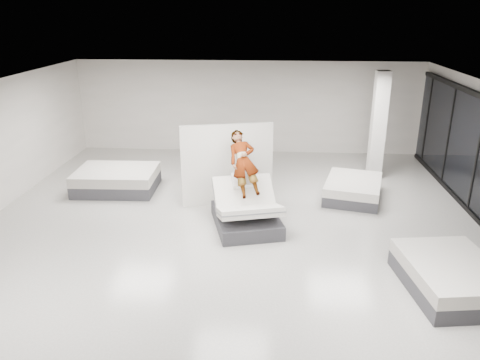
% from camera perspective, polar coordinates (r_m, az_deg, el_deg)
% --- Properties ---
extents(room, '(14.00, 14.04, 3.20)m').
position_cam_1_polar(room, '(9.85, -1.31, 0.94)').
color(room, beige).
rests_on(room, ground).
extents(hero_bed, '(1.85, 2.18, 1.18)m').
position_cam_1_polar(hero_bed, '(10.96, 0.77, -3.94)').
color(hero_bed, '#38383D').
rests_on(hero_bed, floor).
extents(person, '(1.00, 1.66, 1.43)m').
position_cam_1_polar(person, '(10.94, 0.45, 0.75)').
color(person, slate).
rests_on(person, hero_bed).
extents(remote, '(0.08, 0.15, 0.08)m').
position_cam_1_polar(remote, '(10.73, 1.97, -0.82)').
color(remote, black).
rests_on(remote, person).
extents(divider_panel, '(2.32, 0.68, 2.15)m').
position_cam_1_polar(divider_panel, '(12.00, -1.56, 1.83)').
color(divider_panel, silver).
rests_on(divider_panel, floor).
extents(flat_bed_right_far, '(1.82, 2.16, 0.52)m').
position_cam_1_polar(flat_bed_right_far, '(13.02, 13.62, -1.07)').
color(flat_bed_right_far, '#38383D').
rests_on(flat_bed_right_far, floor).
extents(flat_bed_right_near, '(1.81, 2.24, 0.56)m').
position_cam_1_polar(flat_bed_right_near, '(9.44, 24.33, -10.70)').
color(flat_bed_right_near, '#38383D').
rests_on(flat_bed_right_near, floor).
extents(flat_bed_left_far, '(2.25, 1.72, 0.60)m').
position_cam_1_polar(flat_bed_left_far, '(13.66, -14.79, 0.03)').
color(flat_bed_left_far, '#38383D').
rests_on(flat_bed_left_far, floor).
extents(column, '(0.40, 0.40, 3.20)m').
position_cam_1_polar(column, '(14.48, 16.50, 6.36)').
color(column, silver).
rests_on(column, floor).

